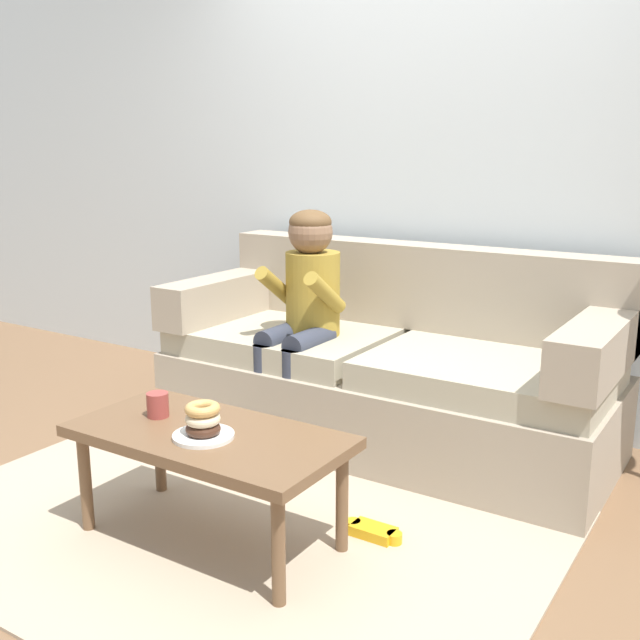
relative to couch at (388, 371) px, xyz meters
The scene contains 12 objects.
ground 0.92m from the couch, 97.15° to the right, with size 10.00×10.00×0.00m, color brown.
wall_back 1.20m from the couch, 100.82° to the left, with size 8.00×0.10×2.80m, color silver.
area_rug 1.15m from the couch, 95.53° to the right, with size 2.33×1.68×0.01m, color tan.
couch is the anchor object (origin of this frame).
coffee_table 1.22m from the couch, 93.52° to the right, with size 0.98×0.50×0.42m.
person_child 0.53m from the couch, 149.71° to the right, with size 0.34×0.58×1.10m.
plate 1.27m from the couch, 92.14° to the right, with size 0.21×0.21×0.01m, color white.
donut 1.28m from the couch, 92.14° to the right, with size 0.12×0.12×0.04m, color #422619.
donut_second 1.28m from the couch, 92.14° to the right, with size 0.12×0.12×0.04m, color beige.
donut_third 1.29m from the couch, 92.14° to the right, with size 0.12×0.12×0.04m, color tan.
mug 1.25m from the couch, 105.03° to the right, with size 0.08×0.08×0.09m, color #993D38.
toy_controller 1.03m from the couch, 65.39° to the right, with size 0.23×0.09×0.05m.
Camera 1 is at (1.66, -2.20, 1.39)m, focal length 41.58 mm.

